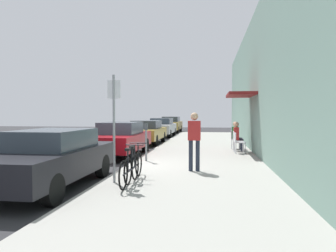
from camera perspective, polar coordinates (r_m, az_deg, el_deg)
ground_plane at (r=10.25m, az=-7.54°, el=-7.75°), size 60.00×60.00×0.00m
sidewalk_slab at (r=11.86m, az=5.73°, el=-6.08°), size 4.50×32.00×0.12m
building_facade at (r=11.95m, az=17.47°, el=8.24°), size 1.40×32.00×6.10m
parked_car_0 at (r=7.95m, az=-20.90°, el=-5.51°), size 1.80×4.40×1.40m
parked_car_1 at (r=13.14m, az=-8.87°, el=-2.31°), size 1.80×4.40×1.42m
parked_car_2 at (r=18.20m, az=-4.05°, el=-1.06°), size 1.80×4.40×1.38m
parked_car_3 at (r=23.77m, az=-1.17°, el=-0.19°), size 1.80×4.40×1.44m
parked_car_4 at (r=29.13m, az=0.55°, el=0.32°), size 1.80×4.40×1.50m
parking_meter at (r=10.82m, az=-4.10°, el=-2.47°), size 0.12×0.10×1.32m
street_sign at (r=7.49m, az=-10.02°, el=1.14°), size 0.32×0.06×2.60m
bicycle_0 at (r=7.31m, az=-7.13°, el=-8.02°), size 0.46×1.71×0.90m
bicycle_1 at (r=7.77m, az=-6.40°, el=-7.40°), size 0.46×1.71×0.90m
cafe_chair_0 at (r=13.24m, az=12.87°, el=-2.79°), size 0.47×0.47×0.87m
cafe_chair_1 at (r=14.09m, az=12.58°, el=-2.48°), size 0.44×0.44×0.87m
seated_patron_1 at (r=14.08m, az=12.83°, el=-1.70°), size 0.43×0.36×1.29m
cafe_chair_2 at (r=14.84m, az=12.37°, el=-2.24°), size 0.55×0.55×0.87m
seated_patron_2 at (r=14.81m, az=12.60°, el=-1.50°), size 0.51×0.46×1.29m
pedestrian_standing at (r=8.89m, az=4.91°, el=-2.01°), size 0.36×0.22×1.70m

